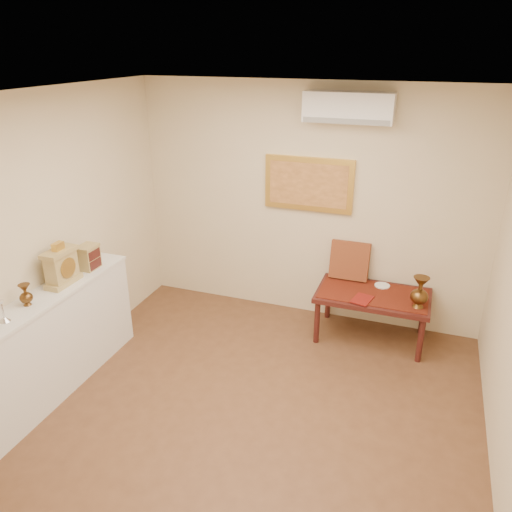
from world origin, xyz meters
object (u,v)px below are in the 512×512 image
at_px(mantel_clock, 62,267).
at_px(low_table, 373,299).
at_px(wooden_chest, 89,257).
at_px(display_ledge, 53,343).
at_px(brass_urn_tall, 420,289).

height_order(mantel_clock, low_table, mantel_clock).
bearing_deg(wooden_chest, display_ledge, -92.12).
xyz_separation_m(display_ledge, mantel_clock, (0.01, 0.26, 0.66)).
bearing_deg(mantel_clock, wooden_chest, 88.27).
bearing_deg(display_ledge, low_table, 35.10).
height_order(brass_urn_tall, mantel_clock, mantel_clock).
distance_m(brass_urn_tall, display_ledge, 3.59).
xyz_separation_m(brass_urn_tall, wooden_chest, (-3.12, -1.10, 0.34)).
bearing_deg(display_ledge, brass_urn_tall, 28.76).
xyz_separation_m(display_ledge, low_table, (2.67, 1.88, -0.01)).
relative_size(mantel_clock, low_table, 0.34).
relative_size(mantel_clock, wooden_chest, 1.68).
xyz_separation_m(brass_urn_tall, mantel_clock, (-3.13, -1.46, 0.39)).
distance_m(mantel_clock, wooden_chest, 0.37).
bearing_deg(mantel_clock, low_table, 31.32).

